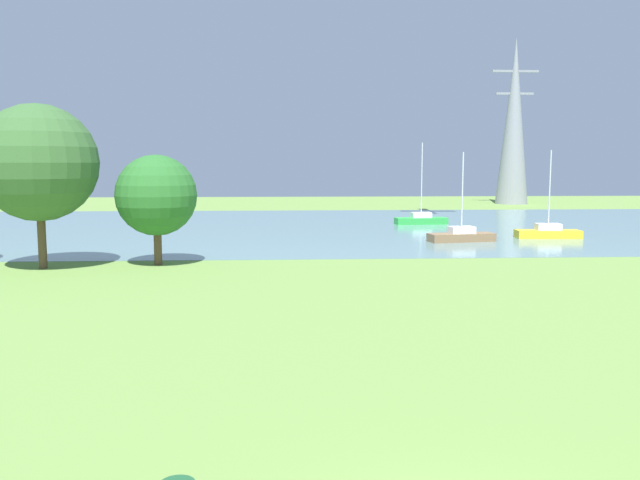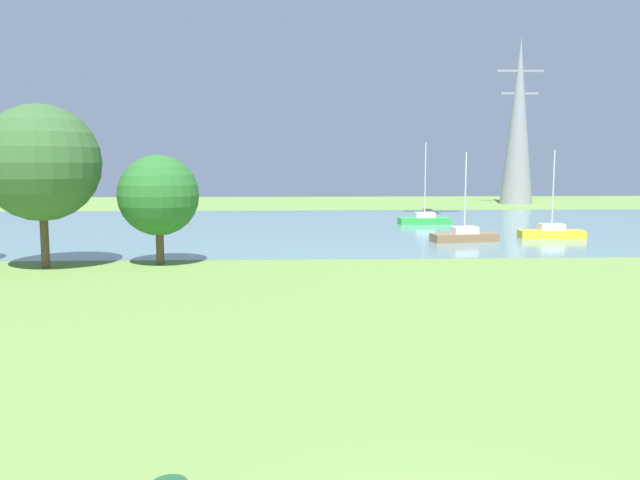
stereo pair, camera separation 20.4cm
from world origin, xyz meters
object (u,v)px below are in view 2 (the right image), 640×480
sailboat_yellow (551,232)px  sailboat_green (424,219)px  sailboat_brown (464,236)px  tree_east_far (41,163)px  tree_mid_shore (159,195)px  electricity_pylon (518,121)px

sailboat_yellow → sailboat_green: bearing=121.7°
sailboat_green → sailboat_brown: bearing=-89.7°
tree_east_far → tree_mid_shore: tree_east_far is taller
sailboat_green → tree_mid_shore: bearing=-130.3°
electricity_pylon → sailboat_yellow: bearing=-105.7°
sailboat_yellow → electricity_pylon: bearing=74.3°
tree_mid_shore → electricity_pylon: 65.99m
sailboat_green → tree_east_far: size_ratio=0.85×
sailboat_brown → sailboat_yellow: (7.18, 1.86, 0.00)m
sailboat_yellow → tree_mid_shore: size_ratio=1.08×
sailboat_brown → tree_mid_shore: size_ratio=1.05×
sailboat_brown → sailboat_yellow: size_ratio=0.97×
sailboat_yellow → electricity_pylon: electricity_pylon is taller
tree_east_far → electricity_pylon: electricity_pylon is taller
tree_east_far → electricity_pylon: 70.23m
tree_east_far → electricity_pylon: (44.74, 53.84, 5.62)m
sailboat_yellow → tree_east_far: (-33.10, -12.53, 5.24)m
sailboat_green → electricity_pylon: (18.91, 29.54, 10.85)m
sailboat_green → tree_east_far: bearing=-136.8°
sailboat_brown → tree_east_far: size_ratio=0.73×
tree_east_far → tree_mid_shore: 6.33m
tree_mid_shore → electricity_pylon: size_ratio=0.27×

